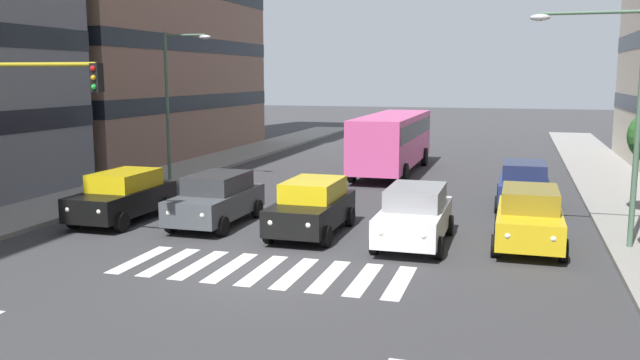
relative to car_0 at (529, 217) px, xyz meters
The scene contains 12 objects.
ground_plane 8.11m from the car_0, 34.41° to the left, with size 180.00×180.00×0.00m, color #38383A.
crosswalk_markings 8.10m from the car_0, 34.41° to the left, with size 7.65×2.80×0.01m.
car_0 is the anchor object (origin of this frame).
car_1 3.35m from the car_0, 11.48° to the left, with size 2.02×4.44×1.72m.
car_2 6.61m from the car_0, ahead, with size 2.02×4.44×1.72m.
car_3 10.10m from the car_0, ahead, with size 2.02×4.44×1.72m.
car_4 13.46m from the car_0, ahead, with size 2.02×4.44×1.72m.
car_row2_0 6.15m from the car_0, 88.96° to the right, with size 2.02×4.44×1.72m.
bus_behind_traffic 15.28m from the car_0, 64.32° to the right, with size 2.78×10.50×3.00m.
traffic_light_gantry 14.98m from the car_0, 19.03° to the left, with size 4.12×0.36×5.50m.
street_lamp_left 4.11m from the car_0, behind, with size 3.12×0.28×6.73m.
street_lamp_right 17.74m from the car_0, 25.54° to the right, with size 2.38×0.28×6.81m.
Camera 1 is at (-6.18, 15.49, 5.01)m, focal length 37.16 mm.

